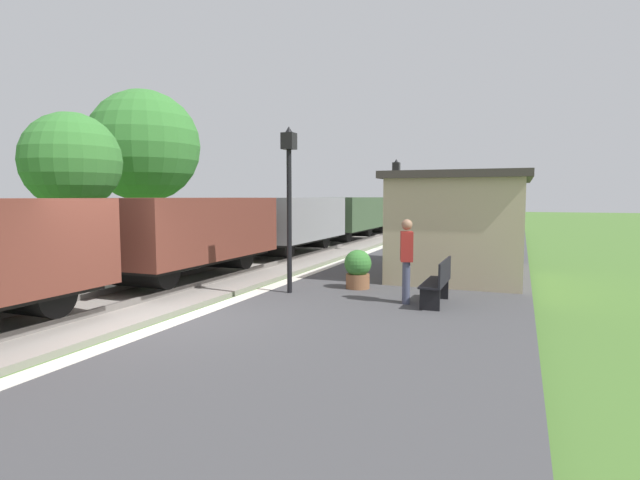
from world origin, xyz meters
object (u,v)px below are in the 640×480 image
station_hut (463,224)px  bench_down_platform (475,244)px  potted_planter (358,268)px  tree_trackside_far (144,146)px  freight_train (292,223)px  bench_near_hut (439,281)px  lamp_post_near (289,179)px  person_waiting (406,258)px  lamp_post_far (396,187)px  tree_trackside_mid (71,162)px

station_hut → bench_down_platform: 4.32m
potted_planter → tree_trackside_far: tree_trackside_far is taller
freight_train → bench_near_hut: (6.82, -7.70, -0.68)m
potted_planter → lamp_post_near: size_ratio=0.25×
freight_train → person_waiting: bearing=-51.6°
lamp_post_near → lamp_post_far: 10.32m
lamp_post_near → tree_trackside_far: bearing=144.9°
tree_trackside_mid → tree_trackside_far: bearing=106.7°
station_hut → lamp_post_near: size_ratio=1.57×
bench_down_platform → tree_trackside_mid: size_ratio=0.29×
bench_near_hut → lamp_post_far: size_ratio=0.41×
tree_trackside_far → station_hut: bearing=-11.0°
station_hut → bench_down_platform: (0.02, 4.22, -0.93)m
person_waiting → tree_trackside_far: bearing=-45.0°
person_waiting → potted_planter: size_ratio=1.87×
bench_down_platform → lamp_post_far: 4.22m
tree_trackside_far → potted_planter: bearing=-27.8°
tree_trackside_far → freight_train: bearing=4.9°
station_hut → person_waiting: 4.69m
station_hut → potted_planter: (-2.03, -3.40, -0.93)m
tree_trackside_far → lamp_post_near: bearing=-35.1°
bench_near_hut → lamp_post_near: size_ratio=0.41×
bench_near_hut → lamp_post_far: 11.06m
person_waiting → freight_train: bearing=-67.1°
person_waiting → lamp_post_near: bearing=-18.3°
station_hut → tree_trackside_far: size_ratio=0.84×
bench_down_platform → tree_trackside_mid: (-11.89, -6.77, 2.80)m
bench_near_hut → person_waiting: 0.79m
station_hut → lamp_post_near: (-3.29, -4.50, 1.15)m
bench_down_platform → person_waiting: size_ratio=0.88×
bench_near_hut → bench_down_platform: size_ratio=1.00×
lamp_post_far → station_hut: bearing=-60.5°
potted_planter → bench_down_platform: bearing=75.0°
bench_near_hut → tree_trackside_far: bearing=152.0°
bench_down_platform → tree_trackside_far: 14.05m
bench_near_hut → tree_trackside_mid: tree_trackside_mid is taller
freight_train → person_waiting: (6.18, -7.80, -0.21)m
lamp_post_far → bench_near_hut: bearing=-72.3°
lamp_post_near → lamp_post_far: (0.00, 10.32, 0.00)m
bench_near_hut → potted_planter: bearing=151.2°
bench_down_platform → tree_trackside_far: size_ratio=0.22×
freight_train → potted_planter: 8.15m
station_hut → bench_near_hut: size_ratio=3.87×
freight_train → lamp_post_far: 4.62m
freight_train → bench_down_platform: (6.82, 1.05, -0.68)m
lamp_post_far → tree_trackside_far: tree_trackside_far is taller
person_waiting → lamp_post_far: 10.91m
tree_trackside_far → bench_near_hut: bearing=-28.0°
person_waiting → tree_trackside_mid: (-11.25, 2.08, 2.34)m
freight_train → tree_trackside_mid: size_ratio=6.41×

